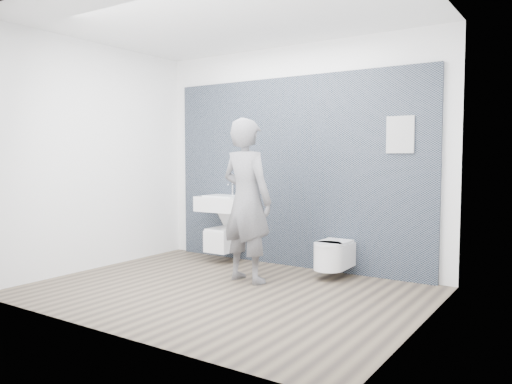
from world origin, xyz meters
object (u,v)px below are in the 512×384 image
Objects in this scene: toilet_square at (225,238)px; toilet_rounded at (332,255)px; visitor at (247,201)px; washbasin at (224,203)px.

toilet_square is 1.05× the size of toilet_rounded.
toilet_square is at bearing -32.64° from visitor.
washbasin is 1.12m from visitor.
visitor is at bearing -137.27° from toilet_rounded.
visitor reaches higher than toilet_rounded.
visitor is (0.85, -0.72, 0.60)m from toilet_square.
washbasin reaches higher than toilet_square.
toilet_rounded is (1.59, -0.05, -0.05)m from toilet_square.
toilet_square is 1.59m from toilet_rounded.
washbasin is 0.47m from toilet_square.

